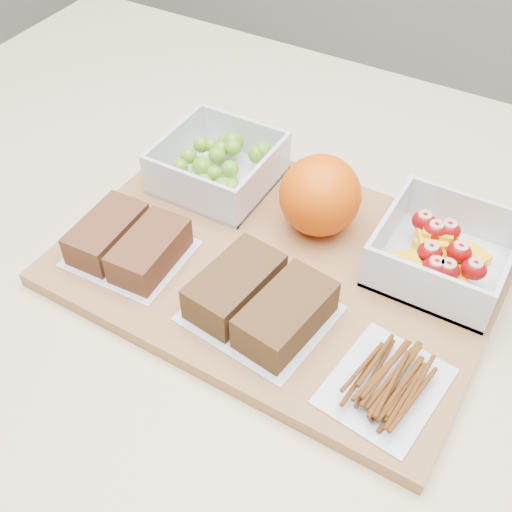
% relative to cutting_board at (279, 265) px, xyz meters
% --- Properties ---
extents(counter, '(1.20, 0.90, 0.90)m').
position_rel_cutting_board_xyz_m(counter, '(-0.00, -0.02, -0.46)').
color(counter, beige).
rests_on(counter, ground).
extents(cutting_board, '(0.43, 0.31, 0.02)m').
position_rel_cutting_board_xyz_m(cutting_board, '(0.00, 0.00, 0.00)').
color(cutting_board, '#A16F42').
rests_on(cutting_board, counter).
extents(grape_container, '(0.12, 0.12, 0.05)m').
position_rel_cutting_board_xyz_m(grape_container, '(-0.12, 0.08, 0.03)').
color(grape_container, silver).
rests_on(grape_container, cutting_board).
extents(fruit_container, '(0.12, 0.12, 0.05)m').
position_rel_cutting_board_xyz_m(fruit_container, '(0.14, 0.07, 0.03)').
color(fruit_container, silver).
rests_on(fruit_container, cutting_board).
extents(orange, '(0.08, 0.08, 0.08)m').
position_rel_cutting_board_xyz_m(orange, '(0.01, 0.06, 0.05)').
color(orange, '#ED5605').
rests_on(orange, cutting_board).
extents(sandwich_bag_left, '(0.11, 0.10, 0.03)m').
position_rel_cutting_board_xyz_m(sandwich_bag_left, '(-0.13, -0.07, 0.02)').
color(sandwich_bag_left, silver).
rests_on(sandwich_bag_left, cutting_board).
extents(sandwich_bag_center, '(0.14, 0.12, 0.04)m').
position_rel_cutting_board_xyz_m(sandwich_bag_center, '(0.02, -0.07, 0.03)').
color(sandwich_bag_center, silver).
rests_on(sandwich_bag_center, cutting_board).
extents(pretzel_bag, '(0.10, 0.12, 0.02)m').
position_rel_cutting_board_xyz_m(pretzel_bag, '(0.15, -0.09, 0.02)').
color(pretzel_bag, silver).
rests_on(pretzel_bag, cutting_board).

